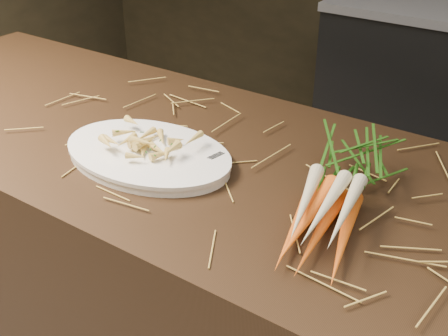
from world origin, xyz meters
name	(u,v)px	position (x,y,z in m)	size (l,w,h in m)	color
main_counter	(245,324)	(0.00, 0.30, 0.45)	(2.40, 0.70, 0.90)	black
straw_bedding	(249,163)	(0.00, 0.30, 0.91)	(1.40, 0.60, 0.02)	olive
root_veg_bunch	(342,179)	(0.21, 0.30, 0.94)	(0.22, 0.48, 0.09)	orange
serving_platter	(148,156)	(-0.19, 0.20, 0.91)	(0.38, 0.26, 0.02)	white
roasted_veg_heap	(147,142)	(-0.19, 0.20, 0.94)	(0.19, 0.14, 0.04)	#B89342
serving_fork	(196,172)	(-0.06, 0.19, 0.92)	(0.01, 0.14, 0.00)	silver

